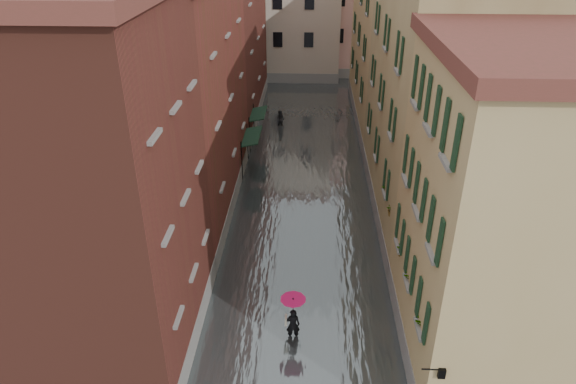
# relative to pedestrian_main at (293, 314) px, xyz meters

# --- Properties ---
(ground) EXTENTS (120.00, 120.00, 0.00)m
(ground) POSITION_rel_pedestrian_main_xyz_m (0.25, 1.76, -1.31)
(ground) COLOR #5C5C5E
(ground) RESTS_ON ground
(floodwater) EXTENTS (10.00, 60.00, 0.20)m
(floodwater) POSITION_rel_pedestrian_main_xyz_m (0.25, 14.76, -1.21)
(floodwater) COLOR #4D5455
(floodwater) RESTS_ON ground
(building_left_near) EXTENTS (6.00, 8.00, 13.00)m
(building_left_near) POSITION_rel_pedestrian_main_xyz_m (-6.75, -0.24, 5.19)
(building_left_near) COLOR brown
(building_left_near) RESTS_ON ground
(building_left_mid) EXTENTS (6.00, 14.00, 12.50)m
(building_left_mid) POSITION_rel_pedestrian_main_xyz_m (-6.75, 10.76, 4.94)
(building_left_mid) COLOR maroon
(building_left_mid) RESTS_ON ground
(building_left_far) EXTENTS (6.00, 16.00, 14.00)m
(building_left_far) POSITION_rel_pedestrian_main_xyz_m (-6.75, 25.76, 5.69)
(building_left_far) COLOR brown
(building_left_far) RESTS_ON ground
(building_right_near) EXTENTS (6.00, 8.00, 11.50)m
(building_right_near) POSITION_rel_pedestrian_main_xyz_m (7.25, -0.24, 4.44)
(building_right_near) COLOR tan
(building_right_near) RESTS_ON ground
(building_right_mid) EXTENTS (6.00, 14.00, 13.00)m
(building_right_mid) POSITION_rel_pedestrian_main_xyz_m (7.25, 10.76, 5.19)
(building_right_mid) COLOR tan
(building_right_mid) RESTS_ON ground
(building_right_far) EXTENTS (6.00, 16.00, 11.50)m
(building_right_far) POSITION_rel_pedestrian_main_xyz_m (7.25, 25.76, 4.44)
(building_right_far) COLOR tan
(building_right_far) RESTS_ON ground
(building_end_cream) EXTENTS (12.00, 9.00, 13.00)m
(building_end_cream) POSITION_rel_pedestrian_main_xyz_m (-2.75, 39.76, 5.19)
(building_end_cream) COLOR #BEAA97
(building_end_cream) RESTS_ON ground
(building_end_pink) EXTENTS (10.00, 9.00, 12.00)m
(building_end_pink) POSITION_rel_pedestrian_main_xyz_m (6.25, 41.76, 4.69)
(building_end_pink) COLOR #D19D92
(building_end_pink) RESTS_ON ground
(awning_near) EXTENTS (1.09, 3.18, 2.80)m
(awning_near) POSITION_rel_pedestrian_main_xyz_m (-3.24, 15.25, 1.16)
(awning_near) COLOR #153120
(awning_near) RESTS_ON ground
(awning_far) EXTENTS (1.09, 2.91, 2.80)m
(awning_far) POSITION_rel_pedestrian_main_xyz_m (-3.24, 19.52, 1.15)
(awning_far) COLOR #153120
(awning_far) RESTS_ON ground
(wall_lantern) EXTENTS (0.71, 0.22, 0.35)m
(wall_lantern) POSITION_rel_pedestrian_main_xyz_m (4.58, -4.24, 1.69)
(wall_lantern) COLOR black
(wall_lantern) RESTS_ON ground
(window_planters) EXTENTS (0.59, 10.30, 0.84)m
(window_planters) POSITION_rel_pedestrian_main_xyz_m (4.37, 2.31, 2.20)
(window_planters) COLOR #925B2F
(window_planters) RESTS_ON ground
(pedestrian_main) EXTENTS (1.01, 1.01, 2.06)m
(pedestrian_main) POSITION_rel_pedestrian_main_xyz_m (0.00, 0.00, 0.00)
(pedestrian_main) COLOR black
(pedestrian_main) RESTS_ON ground
(pedestrian_far) EXTENTS (0.90, 0.82, 1.50)m
(pedestrian_far) POSITION_rel_pedestrian_main_xyz_m (-1.83, 23.22, -0.56)
(pedestrian_far) COLOR black
(pedestrian_far) RESTS_ON ground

